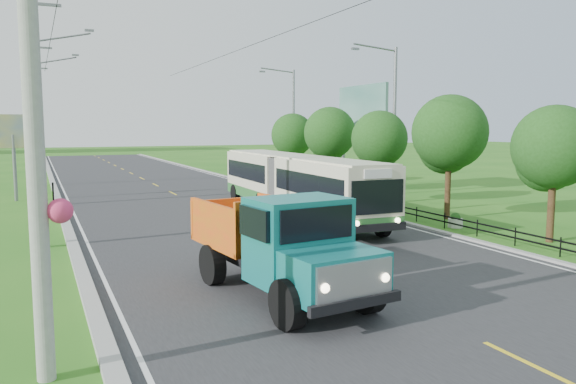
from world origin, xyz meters
TOP-DOWN VIEW (x-y plane):
  - ground at (0.00, 0.00)m, footprint 240.00×240.00m
  - road at (0.00, 20.00)m, footprint 14.00×120.00m
  - curb_left at (-7.20, 20.00)m, footprint 0.40×120.00m
  - curb_right at (7.15, 20.00)m, footprint 0.30×120.00m
  - edge_line_left at (-6.65, 20.00)m, footprint 0.12×120.00m
  - edge_line_right at (6.65, 20.00)m, footprint 0.12×120.00m
  - centre_dash at (0.00, 0.00)m, footprint 0.12×2.20m
  - railing_right at (8.00, 14.00)m, footprint 0.04×40.00m
  - pole_nearest at (-8.24, -3.00)m, footprint 3.51×0.44m
  - pole_near at (-8.26, 9.00)m, footprint 3.51×0.32m
  - pole_mid at (-8.26, 21.00)m, footprint 3.51×0.32m
  - pole_far at (-8.26, 33.00)m, footprint 3.51×0.32m
  - tree_second at (9.86, 2.14)m, footprint 3.18×3.26m
  - tree_third at (9.86, 8.14)m, footprint 3.60×3.62m
  - tree_fourth at (9.86, 14.14)m, footprint 3.24×3.31m
  - tree_fifth at (9.86, 20.14)m, footprint 3.48×3.52m
  - tree_back at (9.86, 26.14)m, footprint 3.30×3.36m
  - streetlight_mid at (10.64, 14.00)m, footprint 3.02×0.20m
  - streetlight_far at (10.64, 28.00)m, footprint 3.02×0.20m
  - planter_near at (8.60, 6.00)m, footprint 0.64×0.64m
  - planter_mid at (8.60, 14.00)m, footprint 0.64×0.64m
  - planter_far at (8.60, 22.00)m, footprint 0.64×0.64m
  - billboard_left at (-9.50, 24.00)m, footprint 3.00×0.20m
  - billboard_right at (12.30, 20.00)m, footprint 0.24×6.00m
  - bus at (3.47, 11.84)m, footprint 2.90×15.44m
  - dump_truck at (-2.56, -0.16)m, footprint 3.16×6.70m

SIDE VIEW (x-z plane):
  - ground at x=0.00m, z-range 0.00..0.00m
  - road at x=0.00m, z-range 0.00..0.02m
  - edge_line_left at x=-6.65m, z-range 0.02..0.02m
  - edge_line_right at x=6.65m, z-range 0.02..0.02m
  - centre_dash at x=0.00m, z-range 0.02..0.02m
  - curb_right at x=7.15m, z-range 0.00..0.10m
  - curb_left at x=-7.20m, z-range 0.00..0.15m
  - planter_near at x=8.60m, z-range -0.05..0.62m
  - planter_mid at x=8.60m, z-range -0.05..0.62m
  - planter_far at x=8.60m, z-range -0.05..0.62m
  - railing_right at x=8.00m, z-range 0.00..0.60m
  - dump_truck at x=-2.56m, z-range 0.18..2.90m
  - bus at x=3.47m, z-range 0.30..3.27m
  - tree_second at x=9.86m, z-range 0.87..6.17m
  - tree_fourth at x=9.86m, z-range 0.89..6.29m
  - tree_back at x=9.86m, z-range 0.90..6.40m
  - tree_fifth at x=9.86m, z-range 0.95..6.75m
  - billboard_left at x=-9.50m, z-range 1.27..6.47m
  - tree_third at x=9.86m, z-range 0.99..6.99m
  - streetlight_mid at x=10.64m, z-range 0.37..9.44m
  - streetlight_far at x=10.64m, z-range 0.37..9.44m
  - pole_nearest at x=-8.24m, z-range -0.06..9.94m
  - pole_near at x=-8.26m, z-range 0.09..10.09m
  - pole_mid at x=-8.26m, z-range 0.09..10.09m
  - pole_far at x=-8.26m, z-range 0.09..10.09m
  - billboard_right at x=12.30m, z-range 1.69..8.99m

